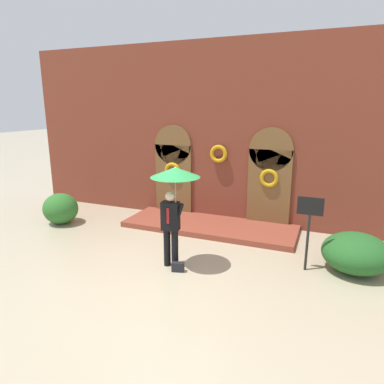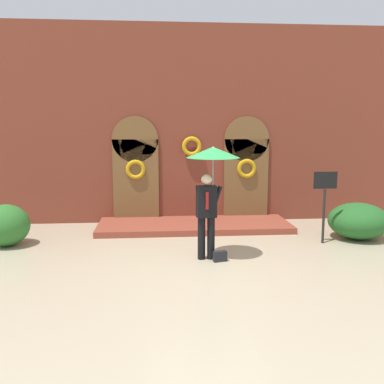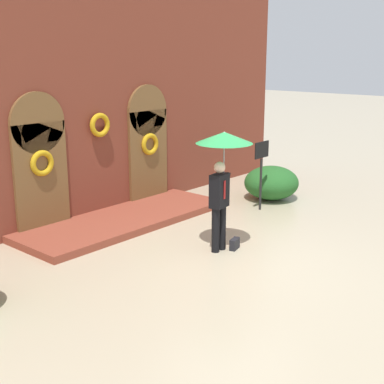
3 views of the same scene
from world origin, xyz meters
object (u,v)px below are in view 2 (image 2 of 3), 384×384
Objects in this scene: handbag at (220,256)px; shrub_right at (358,221)px; sign_post at (325,195)px; person_with_umbrella at (211,169)px; shrub_left at (6,225)px.

shrub_right is (3.70, 1.53, 0.33)m from handbag.
sign_post is 1.16× the size of shrub_right.
shrub_right is (3.87, 1.33, -1.47)m from person_with_umbrella.
shrub_right is at bearing 19.03° from person_with_umbrella.
person_with_umbrella is 1.82m from handbag.
person_with_umbrella reaches higher than handbag.
shrub_left reaches higher than shrub_right.
shrub_right reaches higher than handbag.
person_with_umbrella is 1.59× the size of shrub_right.
shrub_left is (-7.48, 0.40, -0.67)m from sign_post.
sign_post is (2.83, 0.99, -0.75)m from person_with_umbrella.
shrub_left is at bearing 176.95° from sign_post.
shrub_left is 8.52m from shrub_right.
person_with_umbrella reaches higher than shrub_left.
person_with_umbrella reaches higher than sign_post.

